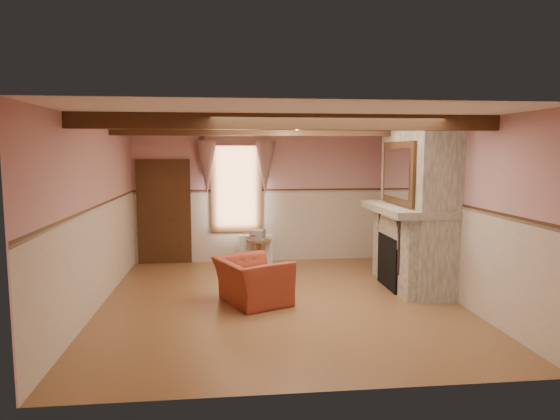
{
  "coord_description": "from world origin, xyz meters",
  "views": [
    {
      "loc": [
        -0.84,
        -7.54,
        2.32
      ],
      "look_at": [
        0.09,
        0.8,
        1.34
      ],
      "focal_mm": 32.0,
      "sensor_mm": 36.0,
      "label": 1
    }
  ],
  "objects": [
    {
      "name": "wall_front",
      "position": [
        0.0,
        -3.0,
        1.4
      ],
      "size": [
        5.5,
        0.02,
        2.8
      ],
      "primitive_type": "cube",
      "color": "tan",
      "rests_on": "floor"
    },
    {
      "name": "ceiling",
      "position": [
        0.0,
        0.0,
        2.8
      ],
      "size": [
        5.5,
        6.0,
        0.01
      ],
      "primitive_type": "cube",
      "color": "silver",
      "rests_on": "wall_back"
    },
    {
      "name": "ceiling_beam_front",
      "position": [
        0.0,
        -1.2,
        2.7
      ],
      "size": [
        5.5,
        0.18,
        0.2
      ],
      "primitive_type": "cube",
      "color": "black",
      "rests_on": "ceiling"
    },
    {
      "name": "bowl",
      "position": [
        2.24,
        0.82,
        1.46
      ],
      "size": [
        0.36,
        0.36,
        0.09
      ],
      "primitive_type": "imported",
      "color": "brown",
      "rests_on": "mantel"
    },
    {
      "name": "window_drapes",
      "position": [
        -0.6,
        2.88,
        2.25
      ],
      "size": [
        1.3,
        0.14,
        1.4
      ],
      "primitive_type": "cube",
      "color": "gray",
      "rests_on": "wall_back"
    },
    {
      "name": "radiator",
      "position": [
        -0.21,
        2.7,
        0.3
      ],
      "size": [
        0.7,
        0.18,
        0.6
      ],
      "primitive_type": "cube",
      "rotation": [
        0.0,
        0.0,
        -0.0
      ],
      "color": "silver",
      "rests_on": "floor"
    },
    {
      "name": "jar_yellow",
      "position": [
        2.24,
        0.09,
        1.48
      ],
      "size": [
        0.06,
        0.06,
        0.12
      ],
      "primitive_type": "cylinder",
      "color": "yellow",
      "rests_on": "mantel"
    },
    {
      "name": "mantel",
      "position": [
        2.24,
        0.6,
        1.36
      ],
      "size": [
        1.05,
        2.05,
        0.12
      ],
      "primitive_type": "cube",
      "color": "gray",
      "rests_on": "fireplace"
    },
    {
      "name": "mantel_clock",
      "position": [
        2.24,
        1.24,
        1.52
      ],
      "size": [
        0.14,
        0.24,
        0.2
      ],
      "primitive_type": "cube",
      "color": "#311F0D",
      "rests_on": "mantel"
    },
    {
      "name": "window",
      "position": [
        -0.6,
        2.97,
        1.65
      ],
      "size": [
        1.06,
        0.08,
        2.02
      ],
      "primitive_type": "cube",
      "color": "white",
      "rests_on": "wall_back"
    },
    {
      "name": "wall_left",
      "position": [
        -2.75,
        0.0,
        1.4
      ],
      "size": [
        0.02,
        6.0,
        2.8
      ],
      "primitive_type": "cube",
      "color": "tan",
      "rests_on": "floor"
    },
    {
      "name": "armchair",
      "position": [
        -0.43,
        -0.05,
        0.35
      ],
      "size": [
        1.29,
        1.36,
        0.7
      ],
      "primitive_type": "imported",
      "rotation": [
        0.0,
        0.0,
        2.0
      ],
      "color": "maroon",
      "rests_on": "floor"
    },
    {
      "name": "firebox",
      "position": [
        2.0,
        0.6,
        0.45
      ],
      "size": [
        0.2,
        0.95,
        0.9
      ],
      "primitive_type": "cube",
      "color": "black",
      "rests_on": "floor"
    },
    {
      "name": "floor",
      "position": [
        0.0,
        0.0,
        0.0
      ],
      "size": [
        5.5,
        6.0,
        0.01
      ],
      "primitive_type": "cube",
      "color": "brown",
      "rests_on": "ground"
    },
    {
      "name": "overmantel_mirror",
      "position": [
        2.06,
        0.6,
        1.97
      ],
      "size": [
        0.06,
        1.44,
        1.04
      ],
      "primitive_type": "cube",
      "color": "silver",
      "rests_on": "fireplace"
    },
    {
      "name": "fireplace",
      "position": [
        2.42,
        0.6,
        1.4
      ],
      "size": [
        0.85,
        2.0,
        2.8
      ],
      "primitive_type": "cube",
      "color": "gray",
      "rests_on": "floor"
    },
    {
      "name": "oil_lamp",
      "position": [
        2.24,
        1.09,
        1.56
      ],
      "size": [
        0.11,
        0.11,
        0.28
      ],
      "primitive_type": "cylinder",
      "color": "gold",
      "rests_on": "mantel"
    },
    {
      "name": "side_table",
      "position": [
        -0.16,
        2.48,
        0.28
      ],
      "size": [
        0.5,
        0.5,
        0.55
      ],
      "primitive_type": "cylinder",
      "rotation": [
        0.0,
        0.0,
        -0.0
      ],
      "color": "brown",
      "rests_on": "floor"
    },
    {
      "name": "ceiling_beam_back",
      "position": [
        0.0,
        1.2,
        2.7
      ],
      "size": [
        5.5,
        0.18,
        0.2
      ],
      "primitive_type": "cube",
      "color": "black",
      "rests_on": "ceiling"
    },
    {
      "name": "wall_back",
      "position": [
        0.0,
        3.0,
        1.4
      ],
      "size": [
        5.5,
        0.02,
        2.8
      ],
      "primitive_type": "cube",
      "color": "tan",
      "rests_on": "floor"
    },
    {
      "name": "book_stack",
      "position": [
        -0.18,
        2.47,
        0.65
      ],
      "size": [
        0.35,
        0.38,
        0.2
      ],
      "primitive_type": "cube",
      "rotation": [
        0.0,
        0.0,
        -0.31
      ],
      "color": "#B7AD8C",
      "rests_on": "side_table"
    },
    {
      "name": "candle_red",
      "position": [
        2.24,
        -0.02,
        1.5
      ],
      "size": [
        0.06,
        0.06,
        0.16
      ],
      "primitive_type": "cylinder",
      "color": "#B41716",
      "rests_on": "mantel"
    },
    {
      "name": "door",
      "position": [
        -2.1,
        2.94,
        1.05
      ],
      "size": [
        1.1,
        0.1,
        2.1
      ],
      "primitive_type": "cube",
      "color": "black",
      "rests_on": "floor"
    },
    {
      "name": "wainscot",
      "position": [
        0.0,
        0.0,
        0.75
      ],
      "size": [
        5.5,
        6.0,
        1.5
      ],
      "primitive_type": null,
      "color": "beige",
      "rests_on": "floor"
    },
    {
      "name": "wall_right",
      "position": [
        2.75,
        0.0,
        1.4
      ],
      "size": [
        0.02,
        6.0,
        2.8
      ],
      "primitive_type": "cube",
      "color": "tan",
      "rests_on": "floor"
    },
    {
      "name": "chair_rail",
      "position": [
        0.0,
        0.0,
        1.5
      ],
      "size": [
        5.5,
        6.0,
        0.08
      ],
      "primitive_type": null,
      "color": "black",
      "rests_on": "wainscot"
    }
  ]
}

